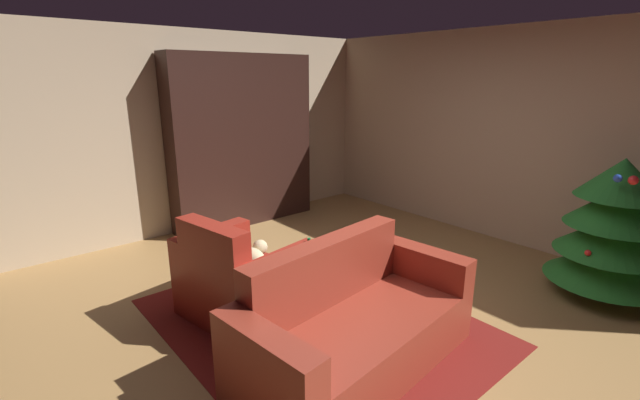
{
  "coord_description": "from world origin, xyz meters",
  "views": [
    {
      "loc": [
        2.43,
        -2.46,
        2.0
      ],
      "look_at": [
        -0.35,
        -0.11,
        0.95
      ],
      "focal_mm": 24.28,
      "sensor_mm": 36.0,
      "label": 1
    }
  ],
  "objects_px": {
    "coffee_table": "(330,275)",
    "bottle_on_table": "(309,258)",
    "couch_red": "(353,327)",
    "armchair_red": "(242,283)",
    "decorated_tree": "(612,229)",
    "bookshelf_unit": "(252,142)",
    "book_stack_on_table": "(332,263)"
  },
  "relations": [
    {
      "from": "armchair_red",
      "to": "bottle_on_table",
      "type": "relative_size",
      "value": 4.03
    },
    {
      "from": "couch_red",
      "to": "coffee_table",
      "type": "bearing_deg",
      "value": 153.25
    },
    {
      "from": "armchair_red",
      "to": "decorated_tree",
      "type": "distance_m",
      "value": 3.37
    },
    {
      "from": "bookshelf_unit",
      "to": "decorated_tree",
      "type": "bearing_deg",
      "value": 18.19
    },
    {
      "from": "decorated_tree",
      "to": "couch_red",
      "type": "bearing_deg",
      "value": -107.17
    },
    {
      "from": "coffee_table",
      "to": "bottle_on_table",
      "type": "relative_size",
      "value": 2.23
    },
    {
      "from": "couch_red",
      "to": "decorated_tree",
      "type": "distance_m",
      "value": 2.67
    },
    {
      "from": "coffee_table",
      "to": "bookshelf_unit",
      "type": "bearing_deg",
      "value": 161.05
    },
    {
      "from": "couch_red",
      "to": "bottle_on_table",
      "type": "distance_m",
      "value": 0.75
    },
    {
      "from": "bottle_on_table",
      "to": "decorated_tree",
      "type": "height_order",
      "value": "decorated_tree"
    },
    {
      "from": "bottle_on_table",
      "to": "decorated_tree",
      "type": "xyz_separation_m",
      "value": [
        1.47,
        2.37,
        0.11
      ]
    },
    {
      "from": "coffee_table",
      "to": "book_stack_on_table",
      "type": "height_order",
      "value": "book_stack_on_table"
    },
    {
      "from": "coffee_table",
      "to": "decorated_tree",
      "type": "height_order",
      "value": "decorated_tree"
    },
    {
      "from": "bookshelf_unit",
      "to": "couch_red",
      "type": "height_order",
      "value": "bookshelf_unit"
    },
    {
      "from": "bookshelf_unit",
      "to": "decorated_tree",
      "type": "xyz_separation_m",
      "value": [
        4.02,
        1.32,
        -0.46
      ]
    },
    {
      "from": "bookshelf_unit",
      "to": "decorated_tree",
      "type": "distance_m",
      "value": 4.26
    },
    {
      "from": "coffee_table",
      "to": "book_stack_on_table",
      "type": "xyz_separation_m",
      "value": [
        -0.01,
        0.02,
        0.11
      ]
    },
    {
      "from": "coffee_table",
      "to": "book_stack_on_table",
      "type": "relative_size",
      "value": 3.07
    },
    {
      "from": "bookshelf_unit",
      "to": "couch_red",
      "type": "relative_size",
      "value": 1.21
    },
    {
      "from": "coffee_table",
      "to": "decorated_tree",
      "type": "xyz_separation_m",
      "value": [
        1.35,
        2.24,
        0.27
      ]
    },
    {
      "from": "coffee_table",
      "to": "bottle_on_table",
      "type": "distance_m",
      "value": 0.24
    },
    {
      "from": "armchair_red",
      "to": "couch_red",
      "type": "height_order",
      "value": "armchair_red"
    },
    {
      "from": "couch_red",
      "to": "bottle_on_table",
      "type": "relative_size",
      "value": 6.65
    },
    {
      "from": "decorated_tree",
      "to": "coffee_table",
      "type": "bearing_deg",
      "value": -121.19
    },
    {
      "from": "decorated_tree",
      "to": "armchair_red",
      "type": "bearing_deg",
      "value": -123.32
    },
    {
      "from": "armchair_red",
      "to": "bottle_on_table",
      "type": "bearing_deg",
      "value": 49.36
    },
    {
      "from": "bookshelf_unit",
      "to": "armchair_red",
      "type": "height_order",
      "value": "bookshelf_unit"
    },
    {
      "from": "bookshelf_unit",
      "to": "book_stack_on_table",
      "type": "height_order",
      "value": "bookshelf_unit"
    },
    {
      "from": "bookshelf_unit",
      "to": "bottle_on_table",
      "type": "height_order",
      "value": "bookshelf_unit"
    },
    {
      "from": "armchair_red",
      "to": "coffee_table",
      "type": "relative_size",
      "value": 1.81
    },
    {
      "from": "decorated_tree",
      "to": "bookshelf_unit",
      "type": "bearing_deg",
      "value": -161.81
    },
    {
      "from": "couch_red",
      "to": "coffee_table",
      "type": "height_order",
      "value": "couch_red"
    }
  ]
}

